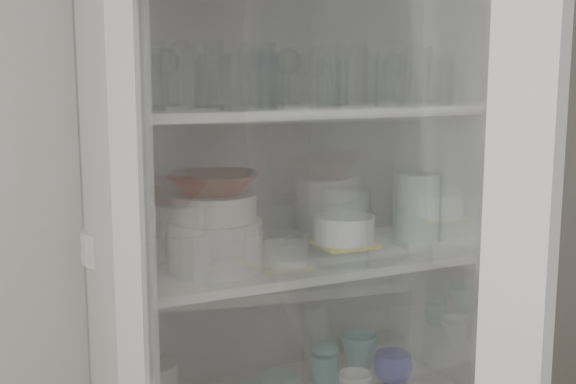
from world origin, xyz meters
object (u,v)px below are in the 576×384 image
goblet_2 (288,73)px  goblet_3 (394,76)px  plate_stack_back (124,244)px  white_ramekin (344,229)px  grey_bowl_stack (417,208)px  teal_jar (325,365)px  glass_platter (344,249)px  plate_stack_front (215,245)px  mug_teal (359,352)px  pantry_cabinet (278,360)px  goblet_0 (166,75)px  cream_bowl (214,207)px  yellow_trivet (344,243)px  goblet_1 (250,72)px  mug_blue (393,368)px  terracotta_bowl (214,183)px

goblet_2 → goblet_3: goblet_2 is taller
plate_stack_back → white_ramekin: bearing=-18.2°
grey_bowl_stack → goblet_2: bearing=158.3°
teal_jar → glass_platter: bearing=-76.1°
plate_stack_front → mug_teal: size_ratio=2.06×
pantry_cabinet → goblet_0: size_ratio=13.00×
cream_bowl → mug_teal: bearing=13.2°
grey_bowl_stack → goblet_3: bearing=90.0°
plate_stack_back → goblet_3: bearing=-1.9°
goblet_0 → grey_bowl_stack: bearing=-10.2°
goblet_3 → teal_jar: goblet_3 is taller
pantry_cabinet → yellow_trivet: bearing=-34.7°
goblet_3 → plate_stack_back: goblet_3 is taller
goblet_0 → goblet_2: 0.35m
plate_stack_front → cream_bowl: 0.10m
goblet_1 → mug_blue: size_ratio=1.60×
goblet_0 → terracotta_bowl: size_ratio=0.74×
pantry_cabinet → cream_bowl: 0.54m
terracotta_bowl → white_ramekin: 0.41m
goblet_1 → mug_teal: bearing=-1.1°
cream_bowl → grey_bowl_stack: (0.64, 0.03, -0.06)m
mug_blue → mug_teal: (-0.03, 0.13, 0.01)m
plate_stack_back → yellow_trivet: bearing=-18.2°
terracotta_bowl → yellow_trivet: (0.38, 0.01, -0.19)m
goblet_2 → grey_bowl_stack: 0.54m
goblet_3 → grey_bowl_stack: (0.00, -0.13, -0.38)m
goblet_1 → cream_bowl: size_ratio=0.85×
goblet_0 → grey_bowl_stack: goblet_0 is taller
plate_stack_front → terracotta_bowl: bearing=0.0°
plate_stack_back → mug_teal: (0.68, -0.08, -0.39)m
plate_stack_back → mug_blue: bearing=-15.8°
goblet_0 → goblet_3: size_ratio=1.05×
goblet_1 → mug_teal: size_ratio=1.55×
pantry_cabinet → goblet_3: bearing=7.3°
goblet_3 → grey_bowl_stack: bearing=-90.0°
glass_platter → yellow_trivet: bearing=0.0°
goblet_1 → plate_stack_back: bearing=168.3°
glass_platter → pantry_cabinet: bearing=145.3°
goblet_1 → cream_bowl: goblet_1 is taller
grey_bowl_stack → mug_teal: size_ratio=1.74×
cream_bowl → teal_jar: (0.36, 0.08, -0.51)m
goblet_0 → yellow_trivet: size_ratio=1.08×
goblet_3 → plate_stack_back: (-0.82, 0.03, -0.43)m
goblet_0 → mug_blue: 1.04m
pantry_cabinet → goblet_0: (-0.29, 0.05, 0.80)m
yellow_trivet → plate_stack_front: bearing=-178.6°
plate_stack_front → teal_jar: plate_stack_front is taller
goblet_3 → terracotta_bowl: (-0.64, -0.17, -0.26)m
goblet_0 → mug_blue: bearing=-15.8°
yellow_trivet → teal_jar: bearing=103.9°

